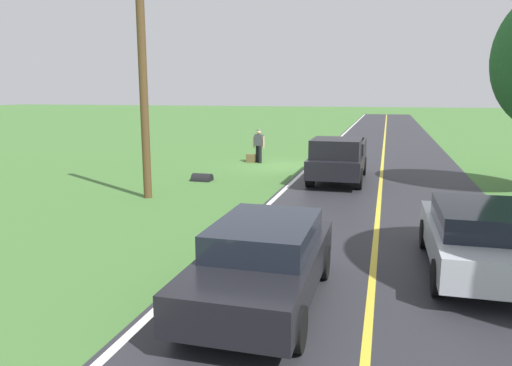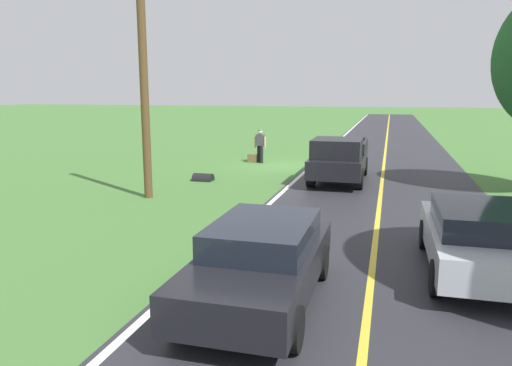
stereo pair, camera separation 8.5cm
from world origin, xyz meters
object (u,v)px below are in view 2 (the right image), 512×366
at_px(hitchhiker_walking, 260,144).
at_px(sedan_ahead_same_lane, 261,260).
at_px(pickup_truck_passing, 339,158).
at_px(sedan_mid_oncoming, 477,237).
at_px(utility_pole_roadside, 144,76).
at_px(suitcase_carried, 252,158).

bearing_deg(hitchhiker_walking, sedan_ahead_same_lane, 105.02).
relative_size(pickup_truck_passing, sedan_ahead_same_lane, 1.23).
distance_m(sedan_mid_oncoming, sedan_ahead_same_lane, 4.50).
bearing_deg(sedan_mid_oncoming, pickup_truck_passing, -68.74).
xyz_separation_m(pickup_truck_passing, sedan_mid_oncoming, (-3.70, 9.52, -0.21)).
height_order(pickup_truck_passing, sedan_mid_oncoming, pickup_truck_passing).
bearing_deg(pickup_truck_passing, hitchhiker_walking, -44.32).
distance_m(hitchhiker_walking, utility_pole_roadside, 9.82).
bearing_deg(suitcase_carried, pickup_truck_passing, 51.96).
height_order(suitcase_carried, sedan_mid_oncoming, sedan_mid_oncoming).
distance_m(pickup_truck_passing, sedan_ahead_same_lane, 11.95).
relative_size(pickup_truck_passing, utility_pole_roadside, 0.66).
bearing_deg(pickup_truck_passing, utility_pole_roadside, 38.72).
height_order(sedan_mid_oncoming, sedan_ahead_same_lane, same).
height_order(pickup_truck_passing, utility_pole_roadside, utility_pole_roadside).
relative_size(sedan_mid_oncoming, sedan_ahead_same_lane, 1.00).
xyz_separation_m(pickup_truck_passing, utility_pole_roadside, (6.01, 4.82, 3.15)).
distance_m(hitchhiker_walking, sedan_mid_oncoming, 16.10).
distance_m(pickup_truck_passing, utility_pole_roadside, 8.32).
xyz_separation_m(sedan_mid_oncoming, sedan_ahead_same_lane, (3.79, 2.43, 0.00)).
height_order(sedan_mid_oncoming, utility_pole_roadside, utility_pole_roadside).
height_order(suitcase_carried, utility_pole_roadside, utility_pole_roadside).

